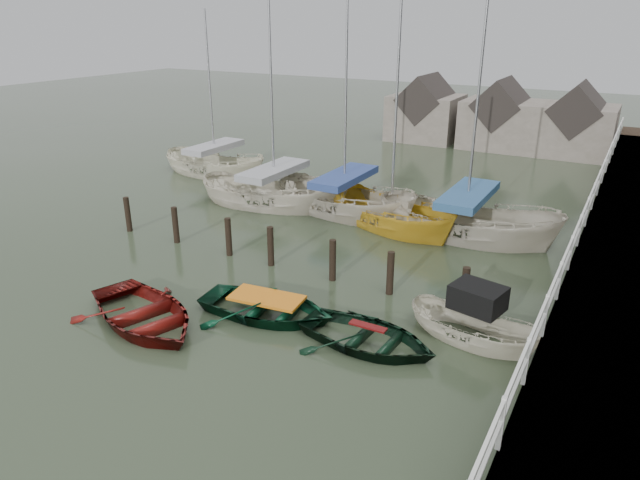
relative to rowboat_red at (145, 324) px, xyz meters
The scene contains 13 objects.
ground 2.89m from the rowboat_red, 46.28° to the left, with size 120.00×120.00×0.00m, color #2A3522.
pier 16.69m from the rowboat_red, 46.50° to the left, with size 3.04×32.00×2.70m.
mooring_pilings 5.19m from the rowboat_red, 80.13° to the left, with size 13.72×0.22×1.80m.
far_sheds 28.30m from the rowboat_red, 84.24° to the left, with size 14.00×4.08×4.39m.
rowboat_red is the anchor object (origin of this frame).
rowboat_green 3.41m from the rowboat_red, 37.57° to the left, with size 2.86×4.01×0.83m, color black.
rowboat_dkgreen 6.22m from the rowboat_red, 19.34° to the left, with size 2.67×3.74×0.78m, color black.
motorboat 8.95m from the rowboat_red, 24.35° to the left, with size 3.88×2.12×2.20m.
sailboat_a 11.06m from the rowboat_red, 104.64° to the left, with size 7.45×3.90×11.53m.
sailboat_b 11.28m from the rowboat_red, 87.77° to the left, with size 7.42×3.78×12.05m.
sailboat_c 11.12m from the rowboat_red, 75.17° to the left, with size 6.96×4.69×10.22m.
sailboat_d 12.56m from the rowboat_red, 62.55° to the left, with size 7.40×3.11×13.32m.
sailboat_e 16.04m from the rowboat_red, 122.19° to the left, with size 6.72×2.86×9.61m.
Camera 1 is at (9.11, -11.79, 8.02)m, focal length 32.00 mm.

